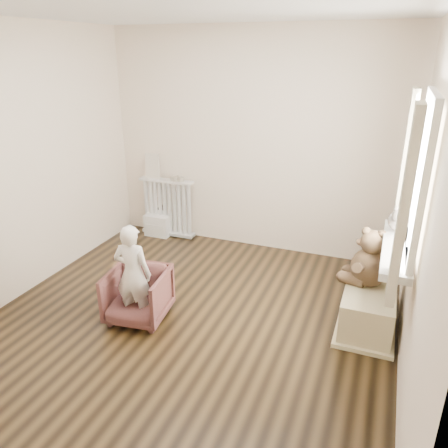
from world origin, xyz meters
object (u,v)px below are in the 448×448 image
(toy_vanity, at_px, (158,215))
(child, at_px, (133,274))
(plush_cat, at_px, (399,220))
(toy_bench, at_px, (368,306))
(armchair, at_px, (138,295))
(teddy_bear, at_px, (371,255))
(radiator, at_px, (167,208))

(toy_vanity, bearing_deg, child, -66.79)
(toy_vanity, xyz_separation_m, plush_cat, (2.91, -1.04, 0.72))
(toy_vanity, relative_size, child, 0.56)
(toy_bench, bearing_deg, armchair, -162.11)
(child, bearing_deg, toy_vanity, -73.86)
(child, height_order, plush_cat, plush_cat)
(toy_bench, distance_m, teddy_bear, 0.48)
(radiator, distance_m, toy_bench, 2.92)
(toy_bench, height_order, teddy_bear, teddy_bear)
(armchair, bearing_deg, toy_vanity, 106.71)
(toy_vanity, distance_m, plush_cat, 3.18)
(armchair, bearing_deg, toy_bench, 10.82)
(plush_cat, bearing_deg, radiator, 138.88)
(radiator, xyz_separation_m, armchair, (0.67, -1.84, -0.15))
(teddy_bear, bearing_deg, child, -146.89)
(armchair, bearing_deg, teddy_bear, 13.02)
(armchair, relative_size, teddy_bear, 1.02)
(child, relative_size, teddy_bear, 1.78)
(armchair, xyz_separation_m, toy_bench, (1.97, 0.64, -0.04))
(toy_bench, bearing_deg, child, -160.80)
(child, bearing_deg, toy_bench, -167.87)
(toy_vanity, height_order, plush_cat, plush_cat)
(child, distance_m, plush_cat, 2.33)
(radiator, bearing_deg, plush_cat, -21.03)
(teddy_bear, relative_size, plush_cat, 1.86)
(toy_vanity, xyz_separation_m, child, (0.80, -1.86, 0.21))
(child, bearing_deg, armchair, -97.07)
(toy_vanity, relative_size, plush_cat, 1.86)
(child, distance_m, teddy_bear, 2.09)
(toy_vanity, distance_m, armchair, 1.98)
(teddy_bear, height_order, plush_cat, plush_cat)
(armchair, bearing_deg, plush_cat, 12.99)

